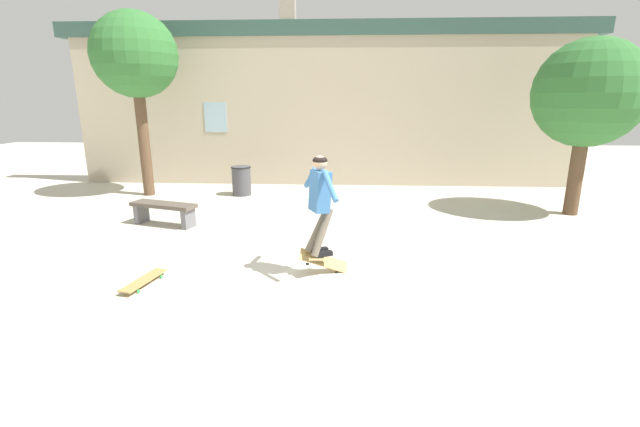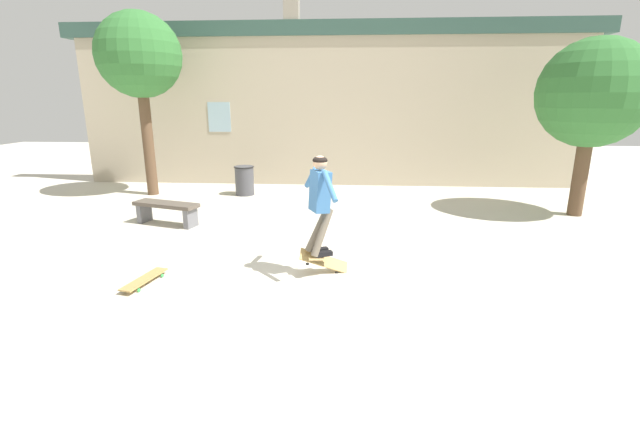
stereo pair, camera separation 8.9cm
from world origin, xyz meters
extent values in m
plane|color=beige|center=(0.00, 0.00, 0.00)|extent=(40.00, 40.00, 0.00)
cube|color=#B7A88E|center=(0.00, 7.57, 2.23)|extent=(15.49, 0.40, 4.45)
cube|color=#335147|center=(0.00, 7.57, 4.67)|extent=(16.27, 0.52, 0.43)
cube|color=#99B7C6|center=(-3.38, 7.36, 2.11)|extent=(0.70, 0.02, 0.90)
cylinder|color=brown|center=(6.03, 4.15, 0.94)|extent=(0.32, 0.32, 1.89)
sphere|color=#337033|center=(6.03, 4.15, 2.78)|extent=(2.39, 2.39, 2.39)
cylinder|color=brown|center=(-4.94, 5.67, 1.47)|extent=(0.30, 0.30, 2.95)
sphere|color=#337033|center=(-4.94, 5.67, 3.78)|extent=(2.22, 2.22, 2.22)
cube|color=brown|center=(-3.26, 2.72, 0.45)|extent=(1.54, 0.82, 0.08)
cube|color=slate|center=(-3.86, 2.90, 0.21)|extent=(0.22, 0.37, 0.41)
cube|color=slate|center=(-2.67, 2.54, 0.21)|extent=(0.22, 0.37, 0.41)
cylinder|color=#47474C|center=(-2.28, 5.78, 0.41)|extent=(0.53, 0.53, 0.82)
torus|color=black|center=(-2.28, 5.78, 0.80)|extent=(0.57, 0.57, 0.04)
cube|color=teal|center=(0.26, 0.18, 1.34)|extent=(0.38, 0.42, 0.62)
sphere|color=tan|center=(0.26, 0.18, 1.76)|extent=(0.28, 0.28, 0.21)
ellipsoid|color=black|center=(0.26, 0.18, 1.80)|extent=(0.29, 0.29, 0.12)
cylinder|color=#6B6051|center=(0.22, 0.26, 0.72)|extent=(0.44, 0.19, 0.74)
cube|color=black|center=(0.25, 0.27, 0.37)|extent=(0.28, 0.20, 0.07)
cylinder|color=#6B6051|center=(0.30, 0.10, 0.72)|extent=(0.37, 0.35, 0.74)
cube|color=black|center=(0.32, 0.12, 0.37)|extent=(0.28, 0.20, 0.07)
cylinder|color=teal|center=(0.10, 0.52, 1.49)|extent=(0.27, 0.44, 0.40)
cylinder|color=teal|center=(0.42, -0.16, 1.49)|extent=(0.27, 0.44, 0.40)
cube|color=#AD894C|center=(0.31, 0.28, 0.20)|extent=(0.74, 0.38, 0.44)
cylinder|color=black|center=(0.52, 0.45, 0.14)|extent=(0.07, 0.05, 0.07)
cylinder|color=black|center=(0.52, 0.26, 0.01)|extent=(0.07, 0.05, 0.07)
cylinder|color=black|center=(0.07, 0.34, 0.32)|extent=(0.07, 0.05, 0.07)
cylinder|color=black|center=(0.07, 0.15, 0.19)|extent=(0.07, 0.05, 0.07)
cube|color=#AD894C|center=(-2.33, -0.32, 0.07)|extent=(0.38, 0.90, 0.02)
cylinder|color=green|center=(-2.28, -0.61, 0.03)|extent=(0.03, 0.06, 0.05)
cylinder|color=green|center=(-2.50, -0.57, 0.03)|extent=(0.03, 0.06, 0.05)
cylinder|color=green|center=(-2.17, -0.08, 0.03)|extent=(0.03, 0.06, 0.05)
cylinder|color=green|center=(-2.39, -0.04, 0.03)|extent=(0.03, 0.06, 0.05)
camera|label=1|loc=(0.59, -6.02, 2.67)|focal=24.00mm
camera|label=2|loc=(0.68, -6.02, 2.67)|focal=24.00mm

